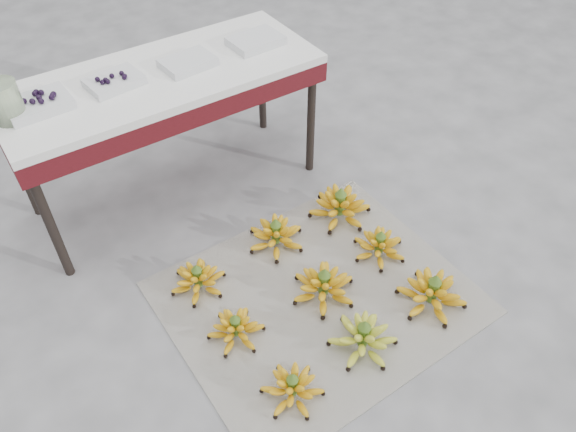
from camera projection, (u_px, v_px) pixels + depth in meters
ground at (308, 298)px, 2.46m from camera, size 60.00×60.00×0.00m
newspaper_mat at (318, 297)px, 2.46m from camera, size 1.26×1.06×0.01m
bunch_front_left at (292, 388)px, 2.09m from camera, size 0.31×0.31×0.14m
bunch_front_center at (363, 338)px, 2.24m from camera, size 0.35×0.35×0.17m
bunch_front_right at (432, 293)px, 2.40m from camera, size 0.33×0.33×0.18m
bunch_mid_left at (236, 328)px, 2.28m from camera, size 0.26×0.26×0.14m
bunch_mid_center at (324, 286)px, 2.43m from camera, size 0.35×0.35×0.17m
bunch_mid_right at (379, 246)px, 2.60m from camera, size 0.33×0.33×0.15m
bunch_back_left at (198, 279)px, 2.46m from camera, size 0.32×0.32×0.15m
bunch_back_center at (276, 235)px, 2.65m from camera, size 0.36×0.36×0.17m
bunch_back_right at (340, 206)px, 2.78m from camera, size 0.38×0.38×0.19m
vendor_table at (162, 88)px, 2.55m from camera, size 1.44×0.58×0.69m
tray_far_left at (38, 104)px, 2.28m from camera, size 0.26×0.19×0.06m
tray_left at (114, 81)px, 2.41m from camera, size 0.25×0.19×0.06m
tray_right at (188, 63)px, 2.52m from camera, size 0.24×0.19×0.04m
tray_far_right at (256, 41)px, 2.67m from camera, size 0.25×0.19×0.04m
glass_jar at (5, 102)px, 2.18m from camera, size 0.16×0.16×0.16m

